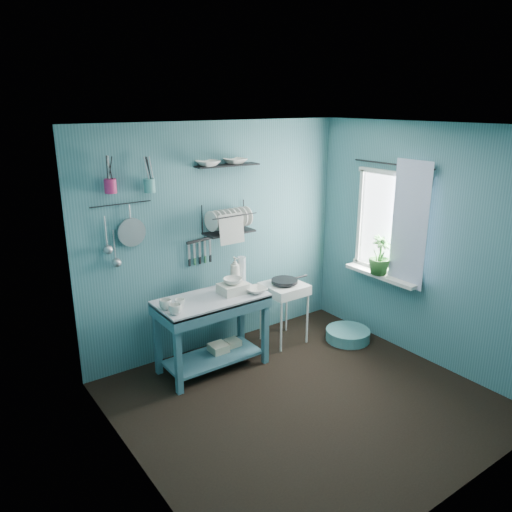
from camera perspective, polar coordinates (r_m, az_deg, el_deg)
floor at (r=4.89m, az=5.54°, el=-16.14°), size 3.20×3.20×0.00m
ceiling at (r=4.09m, az=6.58°, el=14.54°), size 3.20×3.20×0.00m
wall_back at (r=5.49m, az=-4.38°, el=2.05°), size 3.20×0.00×3.20m
wall_front at (r=3.45m, az=22.90°, el=-8.82°), size 3.20×0.00×3.20m
wall_left at (r=3.55m, az=-13.93°, el=-7.18°), size 0.00×3.00×3.00m
wall_right at (r=5.48m, az=18.67°, el=1.15°), size 0.00×3.00×3.00m
work_counter at (r=5.23m, az=-5.02°, el=-8.79°), size 1.14×0.61×0.79m
mug_left at (r=4.71m, az=-9.21°, el=-6.04°), size 0.12×0.12×0.10m
mug_mid at (r=4.83m, az=-8.68°, el=-5.41°), size 0.14×0.14×0.09m
mug_right at (r=4.83m, az=-10.28°, el=-5.46°), size 0.17×0.17×0.10m
wash_tub at (r=5.15m, az=-2.65°, el=-3.72°), size 0.28×0.22×0.10m
tub_bowl at (r=5.12m, az=-2.66°, el=-2.88°), size 0.20×0.19×0.06m
soap_bottle at (r=5.38m, az=-2.42°, el=-1.67°), size 0.11×0.12×0.30m
water_bottle at (r=5.45m, az=-1.65°, el=-1.51°), size 0.09×0.09×0.28m
counter_bowl at (r=5.17m, az=0.01°, el=-3.92°), size 0.22×0.22×0.05m
hotplate_stand at (r=5.80m, az=3.21°, el=-6.50°), size 0.48×0.48×0.71m
frying_pan at (r=5.65m, az=3.28°, el=-2.87°), size 0.30×0.30×0.03m
knife_strip at (r=5.34m, az=-6.54°, el=1.77°), size 0.32×0.07×0.03m
dish_rack at (r=5.36m, az=-3.11°, el=4.29°), size 0.57×0.29×0.32m
upper_shelf at (r=5.29m, az=-3.33°, el=10.31°), size 0.71×0.23×0.01m
shelf_bowl_left at (r=5.17m, az=-5.51°, el=10.40°), size 0.26×0.26×0.06m
shelf_bowl_right at (r=5.34m, az=-2.39°, el=10.30°), size 0.25×0.25×0.06m
utensil_cup_magenta at (r=4.78m, az=-16.30°, el=7.68°), size 0.11×0.11×0.13m
utensil_cup_teal at (r=4.92m, az=-12.08°, el=7.88°), size 0.11×0.11×0.13m
colander at (r=4.96m, az=-14.02°, el=2.65°), size 0.28×0.03×0.28m
ladle_outer at (r=4.88m, az=-16.80°, el=2.67°), size 0.01×0.01×0.30m
ladle_inner at (r=4.94m, az=-15.89°, el=1.20°), size 0.01×0.01×0.30m
hook_rail at (r=4.89m, az=-15.18°, el=5.75°), size 0.60×0.01×0.01m
window_glass at (r=5.70m, az=15.10°, el=3.62°), size 0.00×1.10×1.10m
windowsill at (r=5.80m, az=14.11°, el=-2.16°), size 0.16×0.95×0.04m
curtain at (r=5.46m, az=17.11°, el=3.40°), size 0.00×1.35×1.35m
curtain_rod at (r=5.55m, az=15.32°, el=10.09°), size 0.02×1.05×0.02m
potted_plant at (r=5.71m, az=13.99°, el=0.08°), size 0.27×0.27×0.44m
storage_tin_large at (r=5.44m, az=-4.30°, el=-11.05°), size 0.18×0.18×0.22m
storage_tin_small at (r=5.56m, az=-2.67°, el=-10.47°), size 0.15×0.15×0.20m
floor_basin at (r=6.02m, az=10.45°, el=-8.84°), size 0.51×0.51×0.13m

